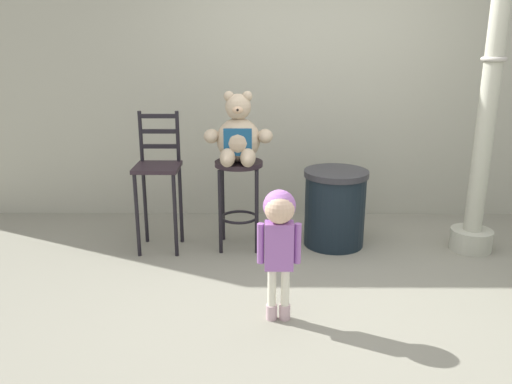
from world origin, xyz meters
The scene contains 8 objects.
ground_plane centered at (0.00, 0.00, 0.00)m, with size 24.00×24.00×0.00m, color gray.
building_wall centered at (0.00, 1.93, 1.52)m, with size 7.95×0.30×3.04m, color #A3A290.
bar_stool_with_teddy centered at (-0.64, 0.90, 0.55)m, with size 0.41×0.41×0.76m.
teddy_bear centered at (-0.64, 0.87, 0.98)m, with size 0.57×0.51×0.58m.
child_walking centered at (-0.34, -0.32, 0.63)m, with size 0.28×0.22×0.87m.
trash_bin centered at (0.20, 0.96, 0.34)m, with size 0.55×0.55×0.67m.
lamppost centered at (1.37, 0.84, 1.09)m, with size 0.35×0.35×2.76m.
bar_chair_empty centered at (-1.31, 0.87, 0.66)m, with size 0.37×0.37×1.17m.
Camera 1 is at (-0.46, -3.33, 1.76)m, focal length 36.30 mm.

